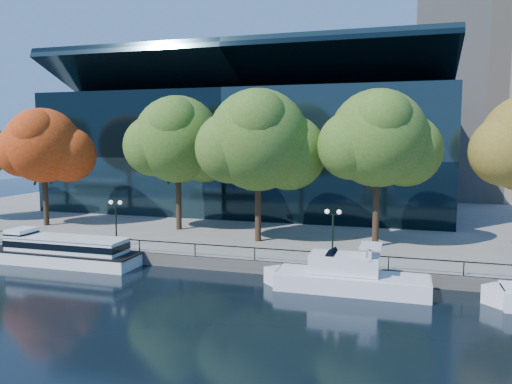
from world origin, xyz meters
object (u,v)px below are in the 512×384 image
(tour_boat, at_px, (58,250))
(lamp_2, at_px, (333,223))
(tree_1, at_px, (44,147))
(tree_2, at_px, (179,141))
(tree_3, at_px, (260,142))
(lamp_1, at_px, (116,212))
(cruiser_near, at_px, (345,276))
(tree_4, at_px, (380,140))

(tour_boat, bearing_deg, lamp_2, 8.43)
(tree_1, bearing_deg, tree_2, 7.34)
(tree_3, bearing_deg, tree_1, 176.85)
(tree_3, bearing_deg, lamp_2, -37.14)
(tree_3, xyz_separation_m, lamp_2, (7.40, -5.60, -6.03))
(lamp_1, bearing_deg, tree_3, 26.21)
(tour_boat, height_order, cruiser_near, cruiser_near)
(lamp_1, bearing_deg, tree_2, 77.80)
(tree_3, distance_m, lamp_2, 11.07)
(tree_2, height_order, tree_3, tree_3)
(cruiser_near, bearing_deg, lamp_1, 169.16)
(cruiser_near, bearing_deg, tree_1, 161.90)
(tree_1, height_order, tree_4, tree_4)
(tree_2, bearing_deg, lamp_1, -102.20)
(tree_4, bearing_deg, lamp_2, -115.18)
(tour_boat, height_order, tree_2, tree_2)
(tree_1, xyz_separation_m, tree_3, (24.24, -1.33, 0.61))
(cruiser_near, distance_m, tree_3, 15.74)
(tree_1, relative_size, lamp_2, 3.11)
(lamp_1, bearing_deg, tour_boat, -136.33)
(tour_boat, relative_size, cruiser_near, 1.28)
(tour_boat, relative_size, lamp_1, 3.63)
(tree_4, height_order, lamp_1, tree_4)
(tree_1, relative_size, tree_2, 0.92)
(tree_2, height_order, lamp_2, tree_2)
(lamp_1, xyz_separation_m, lamp_2, (18.77, 0.00, 0.00))
(tree_2, relative_size, lamp_1, 3.38)
(tour_boat, height_order, tree_3, tree_3)
(cruiser_near, distance_m, tree_2, 24.01)
(tree_3, xyz_separation_m, lamp_1, (-11.38, -5.60, -6.03))
(tour_boat, height_order, lamp_2, lamp_2)
(tree_2, height_order, lamp_1, tree_2)
(lamp_2, bearing_deg, cruiser_near, -69.98)
(tree_3, relative_size, lamp_2, 3.42)
(lamp_2, bearing_deg, tree_2, 152.34)
(tour_boat, distance_m, tree_4, 28.46)
(cruiser_near, xyz_separation_m, lamp_2, (-1.41, 3.87, 2.95))
(tour_boat, distance_m, lamp_1, 5.53)
(tree_3, bearing_deg, cruiser_near, -47.08)
(tree_4, bearing_deg, cruiser_near, -98.78)
(tour_boat, distance_m, lamp_2, 22.64)
(tree_2, bearing_deg, tree_1, -172.66)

